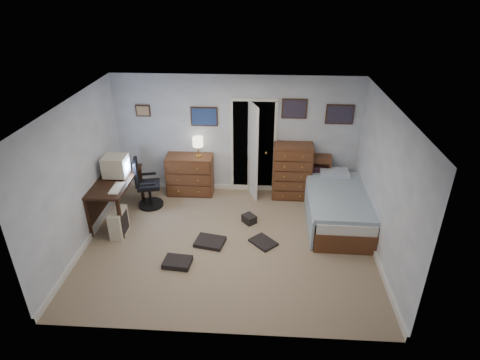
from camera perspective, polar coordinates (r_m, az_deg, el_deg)
name	(u,v)px	position (r m, az deg, el deg)	size (l,w,h in m)	color
floor	(229,243)	(7.17, -1.58, -8.97)	(5.00, 4.00, 0.02)	tan
computer_desk	(110,188)	(7.91, -18.03, -1.15)	(0.67, 1.44, 0.83)	#321A10
crt_monitor	(116,166)	(7.82, -17.25, 1.90)	(0.43, 0.40, 0.40)	beige
keyboard	(117,188)	(7.43, -17.15, -1.12)	(0.17, 0.44, 0.03)	beige
pc_tower	(119,223)	(7.56, -16.86, -5.82)	(0.23, 0.47, 0.50)	beige
office_chair	(146,188)	(8.23, -13.20, -1.17)	(0.60, 0.60, 1.04)	black
media_stack	(134,167)	(9.27, -14.86, 1.77)	(0.15, 0.15, 0.74)	maroon
low_dresser	(190,174)	(8.57, -7.09, 0.78)	(0.97, 0.48, 0.86)	#5A321C
table_lamp	(198,142)	(8.23, -6.01, 5.33)	(0.22, 0.22, 0.42)	gold
doorway	(254,142)	(8.65, 1.94, 5.42)	(0.96, 1.12, 2.05)	black
tall_dresser	(292,171)	(8.36, 7.40, 1.25)	(0.80, 0.47, 1.17)	#5A321C
headboard_bookcase	(305,174)	(8.54, 9.30, 0.88)	(1.01, 0.31, 0.90)	#5A321C
bed	(337,206)	(7.79, 13.66, -3.65)	(1.16, 2.10, 0.68)	#5A321C
wall_posters	(265,113)	(8.11, 3.54, 9.47)	(4.38, 0.04, 0.60)	#331E11
floor_clutter	(217,243)	(7.08, -3.31, -8.99)	(1.90, 1.66, 0.15)	black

